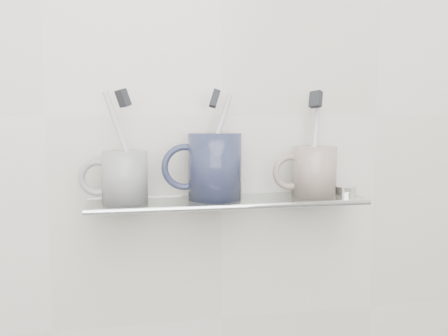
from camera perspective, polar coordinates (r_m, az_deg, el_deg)
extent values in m
plane|color=beige|center=(0.95, -0.31, 5.95)|extent=(2.50, 0.00, 2.50)
cube|color=silver|center=(0.91, 0.43, -3.84)|extent=(0.50, 0.12, 0.01)
cylinder|color=silver|center=(0.85, 1.19, -4.48)|extent=(0.50, 0.01, 0.01)
cylinder|color=silver|center=(0.94, -12.88, -4.35)|extent=(0.02, 0.03, 0.02)
cylinder|color=silver|center=(1.01, 11.61, -3.53)|extent=(0.02, 0.03, 0.02)
cylinder|color=silver|center=(0.89, -11.28, -1.00)|extent=(0.09, 0.09, 0.09)
torus|color=silver|center=(0.89, -14.25, -1.06)|extent=(0.07, 0.01, 0.07)
cylinder|color=silver|center=(0.88, -11.36, 2.64)|extent=(0.07, 0.03, 0.18)
cube|color=black|center=(0.88, -11.47, 7.84)|extent=(0.03, 0.03, 0.03)
cylinder|color=#181D32|center=(0.90, -1.06, 0.18)|extent=(0.12, 0.12, 0.12)
torus|color=#181D32|center=(0.89, -4.50, 0.11)|extent=(0.08, 0.01, 0.08)
cylinder|color=silver|center=(0.89, -1.06, 2.80)|extent=(0.07, 0.04, 0.18)
cube|color=black|center=(0.89, -1.07, 7.93)|extent=(0.02, 0.03, 0.04)
cylinder|color=beige|center=(0.95, 10.28, -0.39)|extent=(0.10, 0.10, 0.09)
torus|color=beige|center=(0.93, 7.57, -0.45)|extent=(0.07, 0.01, 0.07)
cylinder|color=silver|center=(0.95, 10.34, 2.89)|extent=(0.05, 0.07, 0.18)
cube|color=black|center=(0.95, 10.43, 7.73)|extent=(0.03, 0.03, 0.03)
cylinder|color=silver|center=(0.98, 13.77, -2.52)|extent=(0.04, 0.04, 0.02)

